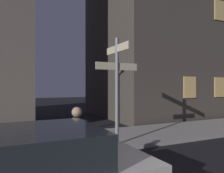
% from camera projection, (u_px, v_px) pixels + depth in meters
% --- Properties ---
extents(sidewalk_kerb, '(40.00, 3.03, 0.14)m').
position_uv_depth(sidewalk_kerb, '(94.00, 140.00, 8.19)').
color(sidewalk_kerb, '#9E9991').
rests_on(sidewalk_kerb, ground_plane).
extents(signpost, '(1.52, 1.57, 3.51)m').
position_uv_depth(signpost, '(117.00, 81.00, 7.35)').
color(signpost, gray).
rests_on(signpost, sidewalk_kerb).
extents(cyclist, '(1.82, 0.36, 1.61)m').
position_uv_depth(cyclist, '(79.00, 147.00, 4.76)').
color(cyclist, black).
rests_on(cyclist, ground_plane).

